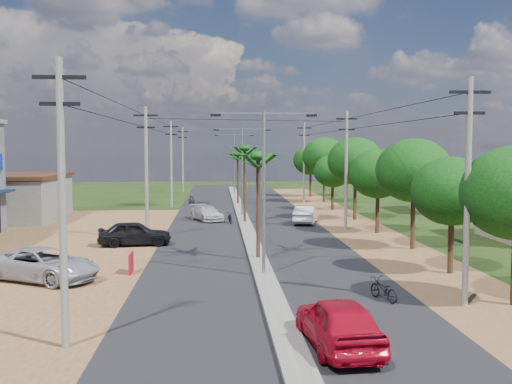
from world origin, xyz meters
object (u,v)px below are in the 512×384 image
car_parked_dark (135,234)px  roadside_sign (131,263)px  moto_rider_east (383,290)px  car_white_far (206,213)px  car_silver_mid (306,215)px  car_parked_silver (43,265)px  car_red_near (338,324)px

car_parked_dark → roadside_sign: size_ratio=3.62×
moto_rider_east → car_white_far: bearing=-94.9°
car_silver_mid → car_parked_silver: (-15.39, -20.00, 0.04)m
car_parked_silver → roadside_sign: size_ratio=4.36×
car_red_near → moto_rider_east: 6.38m
car_parked_silver → car_parked_dark: car_parked_dark is taller
car_red_near → car_parked_silver: car_red_near is taller
car_red_near → car_parked_dark: (-9.00, 20.11, -0.03)m
car_silver_mid → moto_rider_east: (-0.49, -24.61, -0.27)m
car_parked_silver → moto_rider_east: bearing=-79.5°
car_white_far → moto_rider_east: size_ratio=2.48×
car_red_near → car_white_far: size_ratio=1.09×
car_parked_dark → car_silver_mid: bearing=-57.9°
car_red_near → car_parked_silver: (-11.89, 10.22, -0.05)m
car_silver_mid → car_white_far: size_ratio=1.02×
car_red_near → car_silver_mid: bearing=-101.7°
car_white_far → moto_rider_east: bearing=-97.2°
car_white_far → roadside_sign: (-3.36, -21.17, -0.11)m
roadside_sign → car_parked_silver: bearing=-159.6°
car_silver_mid → roadside_sign: bearing=74.5°
car_white_far → car_parked_dark: 13.44m
car_parked_silver → car_parked_dark: 10.30m
car_parked_dark → roadside_sign: (0.97, -8.45, -0.26)m
car_white_far → car_parked_silver: 23.73m
car_silver_mid → moto_rider_east: size_ratio=2.52×
car_silver_mid → car_parked_dark: bearing=55.3°
car_parked_silver → car_silver_mid: bearing=-9.8°
car_white_far → car_parked_silver: size_ratio=0.79×
roadside_sign → car_silver_mid: bearing=58.1°
car_silver_mid → car_white_far: car_silver_mid is taller
car_silver_mid → roadside_sign: (-11.53, -18.56, -0.21)m
car_red_near → moto_rider_east: car_red_near is taller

